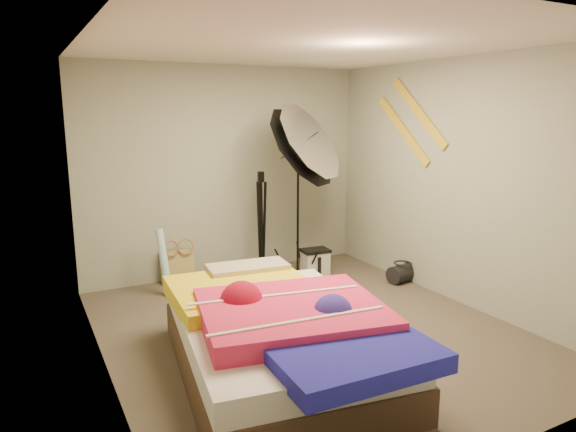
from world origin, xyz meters
TOP-DOWN VIEW (x-y plane):
  - floor at (0.00, 0.00)m, footprint 4.00×4.00m
  - ceiling at (0.00, 0.00)m, footprint 4.00×4.00m
  - wall_back at (0.00, 2.00)m, footprint 3.50×0.00m
  - wall_front at (0.00, -2.00)m, footprint 3.50×0.00m
  - wall_left at (-1.75, 0.00)m, footprint 0.00×4.00m
  - wall_right at (1.75, 0.00)m, footprint 0.00×4.00m
  - tote_bag at (-0.67, 1.90)m, footprint 0.39×0.18m
  - wrapping_roll at (-0.92, 1.53)m, footprint 0.16×0.23m
  - camera_case at (0.87, 1.35)m, footprint 0.32×0.24m
  - duffel_bag at (1.65, 0.66)m, footprint 0.37×0.26m
  - wall_stripe_upper at (1.73, 0.60)m, footprint 0.02×0.91m
  - wall_stripe_lower at (1.73, 0.85)m, footprint 0.02×0.91m
  - bed at (-0.59, -0.55)m, footprint 1.73×2.35m
  - photo_umbrella at (0.60, 1.25)m, footprint 1.06×1.20m
  - camera_tripod at (0.27, 1.59)m, footprint 0.09×0.09m

SIDE VIEW (x-z plane):
  - floor at x=0.00m, z-range 0.00..0.00m
  - duffel_bag at x=1.65m, z-range 0.00..0.21m
  - camera_case at x=0.87m, z-range 0.00..0.30m
  - tote_bag at x=-0.67m, z-range -0.01..0.39m
  - bed at x=-0.59m, z-range 0.00..0.61m
  - wrapping_roll at x=-0.92m, z-range 0.00..0.74m
  - camera_tripod at x=0.27m, z-range 0.09..1.37m
  - wall_back at x=0.00m, z-range -0.50..3.00m
  - wall_front at x=0.00m, z-range -0.50..3.00m
  - wall_left at x=-1.75m, z-range -0.75..3.25m
  - wall_right at x=1.75m, z-range -0.75..3.25m
  - photo_umbrella at x=0.60m, z-range 0.47..2.65m
  - wall_stripe_lower at x=1.73m, z-range 1.36..2.14m
  - wall_stripe_upper at x=1.73m, z-range 1.56..2.34m
  - ceiling at x=0.00m, z-range 2.50..2.50m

